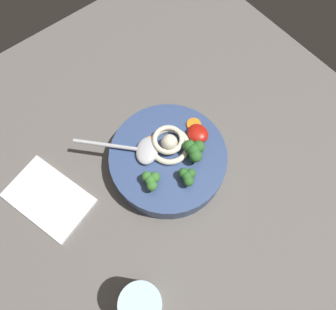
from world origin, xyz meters
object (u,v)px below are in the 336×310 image
drinking_glass (143,303)px  noodle_pile (168,143)px  soup_spoon (140,150)px  folded_napkin (49,198)px  soup_bowl (168,160)px

drinking_glass → noodle_pile: bearing=-47.5°
soup_spoon → folded_napkin: soup_spoon is taller
soup_spoon → folded_napkin: (5.36, 19.86, -5.43)cm
soup_bowl → soup_spoon: size_ratio=1.58×
noodle_pile → folded_napkin: (7.79, 25.06, -5.78)cm
noodle_pile → soup_spoon: (2.43, 5.19, -0.35)cm
soup_spoon → drinking_glass: (-22.10, 16.27, -0.34)cm
soup_bowl → noodle_pile: 4.21cm
noodle_pile → folded_napkin: 26.87cm
soup_spoon → folded_napkin: bearing=32.5°
soup_bowl → drinking_glass: 27.08cm
noodle_pile → drinking_glass: drinking_glass is taller
noodle_pile → drinking_glass: bearing=132.5°
soup_spoon → drinking_glass: size_ratio=1.37×
noodle_pile → soup_spoon: noodle_pile is taller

